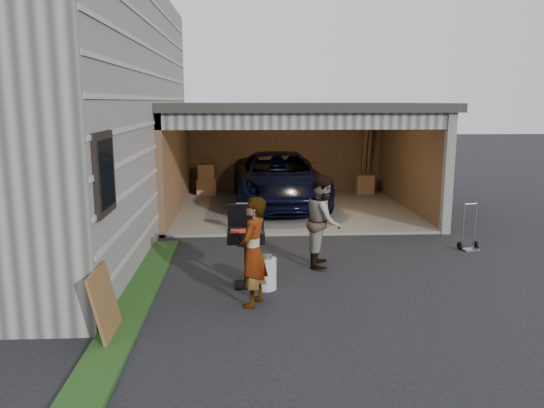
{
  "coord_description": "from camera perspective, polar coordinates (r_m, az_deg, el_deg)",
  "views": [
    {
      "loc": [
        -0.62,
        -7.86,
        2.93
      ],
      "look_at": [
        -0.13,
        1.33,
        1.15
      ],
      "focal_mm": 35.0,
      "sensor_mm": 36.0,
      "label": 1
    }
  ],
  "objects": [
    {
      "name": "man",
      "position": [
        9.57,
        5.57,
        -1.82
      ],
      "size": [
        0.76,
        0.9,
        1.65
      ],
      "primitive_type": "imported",
      "rotation": [
        0.0,
        0.0,
        1.38
      ],
      "color": "#422E1A",
      "rests_on": "ground"
    },
    {
      "name": "plywood_panel",
      "position": [
        7.05,
        -17.52,
        -10.22
      ],
      "size": [
        0.23,
        0.81,
        0.9
      ],
      "primitive_type": "cube",
      "rotation": [
        0.0,
        -0.21,
        0.0
      ],
      "color": "brown",
      "rests_on": "ground"
    },
    {
      "name": "ground",
      "position": [
        8.41,
        1.39,
        -9.45
      ],
      "size": [
        80.0,
        80.0,
        0.0
      ],
      "primitive_type": "plane",
      "color": "black",
      "rests_on": "ground"
    },
    {
      "name": "bbq_grill",
      "position": [
        8.48,
        -2.81,
        -3.77
      ],
      "size": [
        0.59,
        0.52,
        1.31
      ],
      "color": "black",
      "rests_on": "ground"
    },
    {
      "name": "hand_truck",
      "position": [
        11.38,
        20.45,
        -3.73
      ],
      "size": [
        0.41,
        0.34,
        0.95
      ],
      "rotation": [
        0.0,
        0.0,
        0.16
      ],
      "color": "slate",
      "rests_on": "ground"
    },
    {
      "name": "propane_tank",
      "position": [
        8.47,
        -0.65,
        -7.51
      ],
      "size": [
        0.35,
        0.35,
        0.5
      ],
      "primitive_type": "cylinder",
      "rotation": [
        0.0,
        0.0,
        0.06
      ],
      "color": "silver",
      "rests_on": "ground"
    },
    {
      "name": "minivan",
      "position": [
        14.96,
        0.73,
        2.5
      ],
      "size": [
        2.63,
        5.36,
        1.47
      ],
      "primitive_type": "imported",
      "rotation": [
        0.0,
        0.0,
        0.04
      ],
      "color": "black",
      "rests_on": "ground"
    },
    {
      "name": "woman",
      "position": [
        7.66,
        -2.03,
        -5.18
      ],
      "size": [
        0.57,
        0.69,
        1.61
      ],
      "primitive_type": "imported",
      "rotation": [
        0.0,
        0.0,
        -1.95
      ],
      "color": "#C9DCFD",
      "rests_on": "ground"
    },
    {
      "name": "garage",
      "position": [
        14.76,
        2.34,
        6.82
      ],
      "size": [
        6.8,
        6.3,
        2.9
      ],
      "color": "#605E59",
      "rests_on": "ground"
    },
    {
      "name": "groundcover_strip",
      "position": [
        7.63,
        -15.47,
        -11.84
      ],
      "size": [
        0.5,
        8.0,
        0.06
      ],
      "primitive_type": "cube",
      "color": "#193814",
      "rests_on": "ground"
    }
  ]
}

